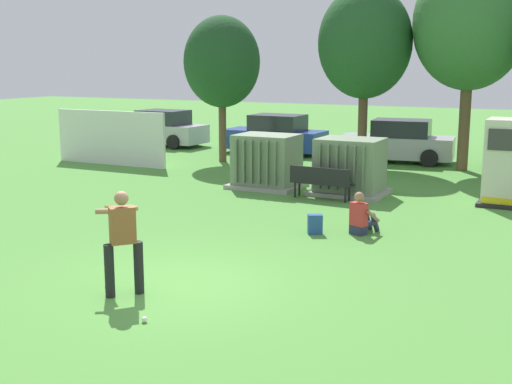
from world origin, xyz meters
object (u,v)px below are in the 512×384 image
transformer_mid_west (350,167)px  park_bench (321,181)px  batter (122,237)px  parked_car_right_of_center (398,142)px  seated_spectator (362,217)px  transformer_west (267,162)px  parked_car_left_of_center (275,135)px  sports_ball (144,320)px  backpack (315,224)px  parked_car_leftmost (162,129)px

transformer_mid_west → park_bench: bearing=-112.9°
batter → transformer_mid_west: bearing=86.7°
parked_car_right_of_center → batter: bearing=-90.5°
batter → seated_spectator: size_ratio=1.81×
transformer_west → parked_car_left_of_center: same height
park_bench → transformer_mid_west: bearing=67.1°
sports_ball → parked_car_right_of_center: (-0.89, 17.58, 0.71)m
transformer_mid_west → sports_ball: transformer_mid_west is taller
seated_spectator → parked_car_left_of_center: bearing=123.1°
batter → backpack: 5.32m
seated_spectator → backpack: (-0.92, -0.47, -0.16)m
batter → sports_ball: (1.03, -0.87, -0.93)m
backpack → seated_spectator: bearing=27.1°
park_bench → sports_ball: size_ratio=20.23×
seated_spectator → backpack: bearing=-152.9°
parked_car_left_of_center → parked_car_right_of_center: bearing=-1.2°
park_bench → seated_spectator: 3.81m
batter → parked_car_left_of_center: batter is taller
parked_car_leftmost → transformer_mid_west: bearing=-32.0°
parked_car_leftmost → parked_car_right_of_center: 10.98m
transformer_mid_west → seated_spectator: bearing=-67.9°
batter → parked_car_right_of_center: bearing=89.5°
seated_spectator → parked_car_leftmost: size_ratio=0.23×
transformer_mid_west → parked_car_right_of_center: (-0.42, 6.93, -0.04)m
transformer_west → parked_car_leftmost: same height
transformer_west → parked_car_right_of_center: 7.37m
batter → seated_spectator: 6.04m
park_bench → parked_car_left_of_center: 9.64m
parked_car_leftmost → sports_ball: bearing=-56.3°
transformer_west → seated_spectator: size_ratio=2.18×
transformer_west → backpack: size_ratio=4.77×
seated_spectator → parked_car_right_of_center: size_ratio=0.22×
sports_ball → parked_car_leftmost: 21.40m
batter → parked_car_left_of_center: 17.57m
seated_spectator → transformer_west: bearing=136.4°
transformer_mid_west → parked_car_left_of_center: (-5.64, 7.04, -0.04)m
sports_ball → park_bench: bearing=95.6°
batter → parked_car_leftmost: batter is taller
transformer_mid_west → parked_car_right_of_center: size_ratio=0.48×
transformer_mid_west → sports_ball: size_ratio=23.33×
park_bench → batter: bearing=-90.7°
parked_car_leftmost → parked_car_left_of_center: (5.76, -0.10, 0.00)m
transformer_mid_west → parked_car_right_of_center: same height
parked_car_left_of_center → transformer_mid_west: bearing=-51.3°
sports_ball → parked_car_left_of_center: 18.73m
seated_spectator → parked_car_leftmost: 17.35m
sports_ball → parked_car_right_of_center: size_ratio=0.02×
transformer_west → seated_spectator: 5.97m
parked_car_left_of_center → parked_car_right_of_center: size_ratio=0.96×
transformer_mid_west → seated_spectator: size_ratio=2.18×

